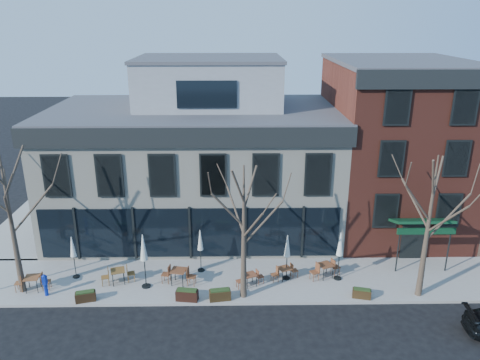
{
  "coord_description": "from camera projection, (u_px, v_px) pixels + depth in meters",
  "views": [
    {
      "loc": [
        2.49,
        -24.48,
        13.7
      ],
      "look_at": [
        2.91,
        2.0,
        4.38
      ],
      "focal_mm": 35.0,
      "sensor_mm": 36.0,
      "label": 1
    }
  ],
  "objects": [
    {
      "name": "tree_corner",
      "position": [
        11.0,
        219.0,
        23.04
      ],
      "size": [
        3.93,
        3.98,
        7.92
      ],
      "color": "#382B21",
      "rests_on": "sidewalk_front"
    },
    {
      "name": "umbrella_2",
      "position": [
        200.0,
        242.0,
        25.72
      ],
      "size": [
        0.4,
        0.4,
        2.52
      ],
      "color": "black",
      "rests_on": "sidewalk_front"
    },
    {
      "name": "tree_mid",
      "position": [
        244.0,
        232.0,
        22.71
      ],
      "size": [
        3.5,
        3.55,
        7.04
      ],
      "color": "#382B21",
      "rests_on": "sidewalk_front"
    },
    {
      "name": "cafe_set_0",
      "position": [
        33.0,
        282.0,
        24.29
      ],
      "size": [
        1.84,
        0.79,
        0.95
      ],
      "color": "brown",
      "rests_on": "sidewalk_front"
    },
    {
      "name": "corner_building",
      "position": [
        196.0,
        160.0,
        30.82
      ],
      "size": [
        18.39,
        10.39,
        11.1
      ],
      "color": "beige",
      "rests_on": "ground"
    },
    {
      "name": "red_brick_building",
      "position": [
        393.0,
        146.0,
        30.63
      ],
      "size": [
        8.2,
        11.78,
        11.18
      ],
      "color": "maroon",
      "rests_on": "ground"
    },
    {
      "name": "cafe_set_1",
      "position": [
        118.0,
        275.0,
        24.95
      ],
      "size": [
        1.85,
        0.94,
        0.95
      ],
      "color": "brown",
      "rests_on": "sidewalk_front"
    },
    {
      "name": "planter_1",
      "position": [
        187.0,
        295.0,
        23.49
      ],
      "size": [
        1.15,
        0.58,
        0.62
      ],
      "color": "black",
      "rests_on": "sidewalk_front"
    },
    {
      "name": "planter_0",
      "position": [
        86.0,
        296.0,
        23.43
      ],
      "size": [
        1.06,
        0.63,
        0.55
      ],
      "color": "black",
      "rests_on": "sidewalk_front"
    },
    {
      "name": "umbrella_0",
      "position": [
        73.0,
        249.0,
        25.1
      ],
      "size": [
        0.39,
        0.39,
        2.45
      ],
      "color": "black",
      "rests_on": "sidewalk_front"
    },
    {
      "name": "cafe_set_2",
      "position": [
        179.0,
        275.0,
        24.88
      ],
      "size": [
        1.96,
        0.9,
        1.0
      ],
      "color": "brown",
      "rests_on": "sidewalk_front"
    },
    {
      "name": "sidewalk_front",
      "position": [
        247.0,
        279.0,
        25.6
      ],
      "size": [
        33.5,
        4.7,
        0.15
      ],
      "primitive_type": "cube",
      "color": "gray",
      "rests_on": "ground"
    },
    {
      "name": "cafe_set_5",
      "position": [
        325.0,
        269.0,
        25.5
      ],
      "size": [
        1.86,
        1.14,
        0.97
      ],
      "color": "brown",
      "rests_on": "sidewalk_front"
    },
    {
      "name": "call_box",
      "position": [
        45.0,
        284.0,
        23.78
      ],
      "size": [
        0.25,
        0.25,
        1.24
      ],
      "color": "#0B2292",
      "rests_on": "sidewalk_front"
    },
    {
      "name": "planter_3",
      "position": [
        362.0,
        293.0,
        23.71
      ],
      "size": [
        0.98,
        0.58,
        0.52
      ],
      "color": "#322210",
      "rests_on": "sidewalk_front"
    },
    {
      "name": "cafe_set_3",
      "position": [
        250.0,
        278.0,
        24.73
      ],
      "size": [
        1.6,
        0.97,
        0.83
      ],
      "color": "brown",
      "rests_on": "sidewalk_front"
    },
    {
      "name": "umbrella_3",
      "position": [
        287.0,
        248.0,
        24.91
      ],
      "size": [
        0.42,
        0.42,
        2.62
      ],
      "color": "black",
      "rests_on": "sidewalk_front"
    },
    {
      "name": "umbrella_1",
      "position": [
        144.0,
        250.0,
        24.04
      ],
      "size": [
        0.49,
        0.49,
        3.05
      ],
      "color": "black",
      "rests_on": "sidewalk_front"
    },
    {
      "name": "umbrella_4",
      "position": [
        340.0,
        247.0,
        24.85
      ],
      "size": [
        0.44,
        0.44,
        2.77
      ],
      "color": "black",
      "rests_on": "sidewalk_front"
    },
    {
      "name": "tree_right",
      "position": [
        428.0,
        226.0,
        22.77
      ],
      "size": [
        3.72,
        3.77,
        7.48
      ],
      "color": "#382B21",
      "rests_on": "sidewalk_front"
    },
    {
      "name": "cafe_set_4",
      "position": [
        285.0,
        272.0,
        25.33
      ],
      "size": [
        1.63,
        0.95,
        0.84
      ],
      "color": "brown",
      "rests_on": "sidewalk_front"
    },
    {
      "name": "planter_2",
      "position": [
        220.0,
        295.0,
        23.52
      ],
      "size": [
        1.12,
        0.59,
        0.6
      ],
      "color": "#332411",
      "rests_on": "sidewalk_front"
    },
    {
      "name": "ground",
      "position": [
        191.0,
        261.0,
        27.6
      ],
      "size": [
        120.0,
        120.0,
        0.0
      ],
      "primitive_type": "plane",
      "color": "black",
      "rests_on": "ground"
    },
    {
      "name": "sidewalk_side",
      "position": [
        39.0,
        220.0,
        33.07
      ],
      "size": [
        4.5,
        12.0,
        0.15
      ],
      "primitive_type": "cube",
      "color": "gray",
      "rests_on": "ground"
    }
  ]
}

